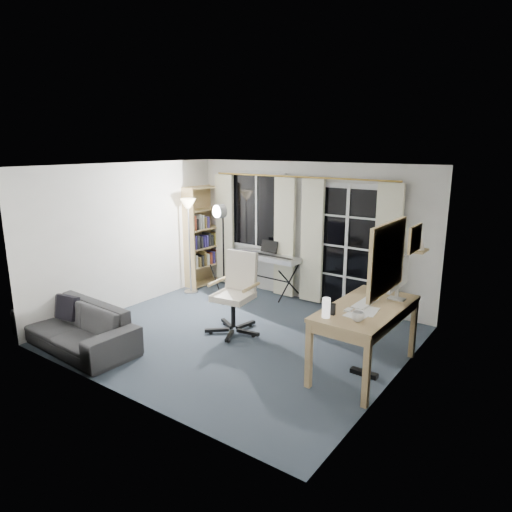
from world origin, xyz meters
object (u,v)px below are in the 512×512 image
(desk, at_px, (366,315))
(sofa, at_px, (73,319))
(keyboard_piano, at_px, (266,258))
(torchiere_lamp, at_px, (189,218))
(studio_light, at_px, (221,223))
(monitor, at_px, (398,275))
(bookshelf, at_px, (203,238))
(mug, at_px, (358,315))
(office_chair, at_px, (238,285))

(desk, distance_m, sofa, 3.86)
(keyboard_piano, bearing_deg, torchiere_lamp, -150.35)
(studio_light, xyz_separation_m, desk, (2.98, -0.92, -0.68))
(monitor, bearing_deg, sofa, -149.47)
(bookshelf, height_order, studio_light, bookshelf)
(desk, bearing_deg, mug, -77.32)
(office_chair, distance_m, sofa, 2.30)
(keyboard_piano, relative_size, desk, 0.85)
(studio_light, height_order, sofa, studio_light)
(desk, relative_size, mug, 11.51)
(sofa, bearing_deg, office_chair, 52.38)
(studio_light, relative_size, mug, 12.90)
(sofa, bearing_deg, torchiere_lamp, 99.29)
(bookshelf, height_order, monitor, bookshelf)
(torchiere_lamp, bearing_deg, monitor, -7.96)
(bookshelf, xyz_separation_m, mug, (4.10, -2.10, -0.01))
(studio_light, height_order, office_chair, studio_light)
(bookshelf, xyz_separation_m, sofa, (0.51, -3.21, -0.52))
(bookshelf, height_order, torchiere_lamp, bookshelf)
(bookshelf, relative_size, office_chair, 1.63)
(desk, xyz_separation_m, mug, (0.10, -0.50, 0.17))
(desk, xyz_separation_m, monitor, (0.20, 0.45, 0.42))
(office_chair, bearing_deg, studio_light, 133.57)
(mug, bearing_deg, torchiere_lamp, 158.85)
(desk, relative_size, sofa, 0.78)
(studio_light, bearing_deg, desk, -0.62)
(torchiere_lamp, xyz_separation_m, keyboard_piano, (1.25, 0.63, -0.68))
(monitor, bearing_deg, mug, -94.41)
(torchiere_lamp, xyz_separation_m, sofa, (0.31, -2.62, -1.01))
(keyboard_piano, xyz_separation_m, studio_light, (-0.43, -0.72, 0.69))
(office_chair, bearing_deg, desk, -11.06)
(office_chair, bearing_deg, monitor, 0.85)
(bookshelf, height_order, desk, bookshelf)
(mug, bearing_deg, keyboard_piano, 141.11)
(torchiere_lamp, distance_m, sofa, 2.82)
(desk, bearing_deg, torchiere_lamp, 166.50)
(desk, height_order, sofa, desk)
(bookshelf, xyz_separation_m, keyboard_piano, (1.45, 0.04, -0.19))
(bookshelf, distance_m, torchiere_lamp, 0.80)
(desk, bearing_deg, monitor, 67.83)
(studio_light, relative_size, monitor, 2.93)
(torchiere_lamp, distance_m, mug, 4.21)
(monitor, bearing_deg, office_chair, -170.55)
(torchiere_lamp, height_order, sofa, torchiere_lamp)
(torchiere_lamp, distance_m, keyboard_piano, 1.56)
(bookshelf, xyz_separation_m, desk, (4.00, -1.60, -0.18))
(torchiere_lamp, height_order, office_chair, torchiere_lamp)
(keyboard_piano, height_order, desk, keyboard_piano)
(monitor, bearing_deg, desk, -112.17)
(keyboard_piano, relative_size, monitor, 2.22)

